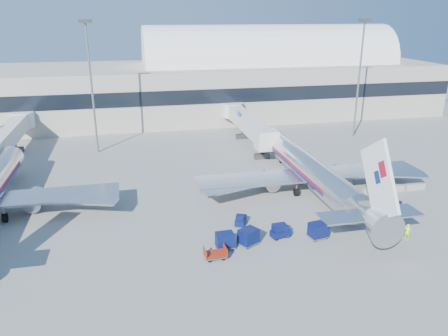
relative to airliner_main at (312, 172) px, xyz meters
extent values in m
plane|color=gray|center=(-10.00, -4.51, -2.93)|extent=(260.00, 260.00, 0.00)
cube|color=#B2AA9E|center=(-35.00, 51.49, 3.07)|extent=(170.00, 28.00, 12.00)
cube|color=black|center=(-35.00, 37.54, 4.07)|extent=(170.00, 0.40, 3.00)
cylinder|color=white|center=(10.00, 51.49, 9.07)|extent=(60.00, 18.00, 18.00)
cylinder|color=silver|center=(0.00, 1.49, -0.03)|extent=(3.80, 28.00, 3.80)
sphere|color=silver|center=(0.00, 15.49, -0.03)|extent=(3.72, 3.72, 3.72)
cone|color=silver|center=(0.00, -15.51, 0.37)|extent=(3.80, 6.00, 3.80)
cube|color=maroon|center=(0.00, 2.49, 0.22)|extent=(3.85, 20.16, 0.32)
cube|color=navy|center=(0.00, 2.49, -0.15)|extent=(3.85, 20.16, 0.32)
cube|color=white|center=(0.00, -16.01, 4.77)|extent=(0.35, 7.79, 8.74)
cube|color=silver|center=(0.00, -15.01, 0.57)|extent=(11.00, 3.00, 0.18)
cube|color=silver|center=(0.00, 0.49, -0.63)|extent=(32.00, 5.00, 0.28)
cylinder|color=#B7B7BC|center=(-5.50, 1.99, -1.58)|extent=(2.10, 3.80, 2.10)
cylinder|color=#B7B7BC|center=(5.50, 1.99, -1.58)|extent=(2.10, 3.80, 2.10)
cylinder|color=black|center=(0.00, 12.49, -2.48)|extent=(0.40, 0.90, 0.90)
sphere|color=silver|center=(-42.00, 15.49, -0.03)|extent=(3.72, 3.72, 3.72)
cylinder|color=#B7B7BC|center=(-36.50, 1.99, -1.58)|extent=(2.10, 3.80, 2.10)
cylinder|color=black|center=(-42.00, 12.49, -2.48)|extent=(0.40, 0.90, 0.90)
cube|color=silver|center=(-2.40, 25.49, 1.07)|extent=(2.70, 24.00, 2.70)
cube|color=silver|center=(-2.40, 13.29, 1.07)|extent=(3.40, 3.20, 3.20)
cylinder|color=silver|center=(-2.40, 36.99, 1.07)|extent=(4.40, 4.40, 3.00)
cube|color=#2D2D30|center=(-2.40, 15.49, -1.13)|extent=(0.50, 0.50, 3.00)
cube|color=#2D2D30|center=(-2.40, 15.49, -2.48)|extent=(2.60, 1.00, 0.90)
cube|color=#2D2D30|center=(-2.40, 28.49, -1.13)|extent=(0.50, 0.50, 3.00)
cube|color=#2D2D30|center=(-2.40, 28.49, -2.48)|extent=(2.60, 1.00, 0.90)
cube|color=#1C409D|center=(-4.00, 25.49, 2.87)|extent=(0.12, 1.40, 0.90)
cube|color=silver|center=(-44.40, 25.49, 1.07)|extent=(2.70, 24.00, 2.70)
cylinder|color=silver|center=(-44.40, 36.99, 1.07)|extent=(4.40, 4.40, 3.00)
cube|color=#2D2D30|center=(-44.40, 28.49, -1.13)|extent=(0.50, 0.50, 3.00)
cube|color=#2D2D30|center=(-44.40, 28.49, -2.48)|extent=(2.60, 1.00, 0.90)
cylinder|color=slate|center=(-30.00, 25.49, 8.07)|extent=(0.36, 0.36, 22.00)
cube|color=#2D2D30|center=(-30.00, 25.49, 19.37)|extent=(2.00, 1.20, 0.60)
cylinder|color=slate|center=(20.00, 25.49, 8.07)|extent=(0.36, 0.36, 22.00)
cube|color=#2D2D30|center=(20.00, 25.49, 19.37)|extent=(2.00, 1.20, 0.60)
cube|color=#9E9E96|center=(8.00, -2.51, -2.48)|extent=(3.00, 0.55, 0.90)
cube|color=#9E9E96|center=(11.30, -2.51, -2.48)|extent=(3.00, 0.55, 0.90)
cube|color=#9E9E96|center=(14.60, -2.51, -2.48)|extent=(3.00, 0.55, 0.90)
cube|color=#091145|center=(-8.60, -11.66, -2.41)|extent=(2.36, 1.53, 0.71)
cube|color=#091145|center=(-9.06, -11.76, -1.84)|extent=(1.04, 1.11, 0.66)
cylinder|color=black|center=(-7.95, -11.08, -2.66)|extent=(0.56, 0.32, 0.53)
cube|color=#091145|center=(0.83, -8.56, -2.40)|extent=(2.45, 1.82, 0.72)
cube|color=#091145|center=(0.38, -8.38, -1.83)|extent=(1.15, 1.20, 0.67)
cylinder|color=black|center=(1.70, -8.43, -2.66)|extent=(0.57, 0.39, 0.54)
cube|color=#091145|center=(-12.10, -7.61, -2.42)|extent=(1.89, 2.39, 0.70)
cube|color=#091145|center=(-12.30, -8.03, -1.86)|extent=(1.20, 1.16, 0.65)
cylinder|color=black|center=(-12.16, -6.76, -2.67)|extent=(0.41, 0.56, 0.52)
cube|color=#091145|center=(-8.62, -11.49, -2.09)|extent=(1.65, 1.32, 1.27)
cube|color=slate|center=(-8.62, -11.49, -2.73)|extent=(1.74, 1.37, 0.09)
cylinder|color=black|center=(-8.04, -10.97, -2.75)|extent=(0.36, 0.16, 0.35)
cube|color=#091145|center=(-12.50, -12.44, -1.90)|extent=(2.44, 2.28, 1.57)
cube|color=slate|center=(-12.50, -12.44, -2.69)|extent=(2.56, 2.38, 0.11)
cylinder|color=black|center=(-12.14, -11.55, -2.71)|extent=(0.46, 0.36, 0.43)
cube|color=#091145|center=(-15.12, -12.62, -1.94)|extent=(1.92, 1.52, 1.50)
cube|color=slate|center=(-15.12, -12.62, -2.70)|extent=(2.02, 1.58, 0.10)
cylinder|color=black|center=(-14.42, -12.03, -2.72)|extent=(0.42, 0.18, 0.41)
cube|color=#091145|center=(-4.59, -12.67, -1.92)|extent=(2.15, 1.81, 1.54)
cube|color=slate|center=(-4.59, -12.67, -2.69)|extent=(2.27, 1.89, 0.11)
cylinder|color=black|center=(-3.97, -11.95, -2.71)|extent=(0.45, 0.25, 0.42)
cube|color=#091145|center=(6.78, -9.25, -1.93)|extent=(2.39, 2.28, 1.52)
cube|color=slate|center=(6.78, -9.25, -2.70)|extent=(2.51, 2.38, 0.11)
cylinder|color=black|center=(7.71, -9.19, -2.72)|extent=(0.44, 0.37, 0.42)
cube|color=slate|center=(-16.53, -14.44, -2.57)|extent=(2.29, 1.62, 0.12)
cube|color=maroon|center=(-16.53, -14.44, -2.37)|extent=(2.30, 1.67, 0.08)
cylinder|color=black|center=(-15.85, -13.86, -2.72)|extent=(0.41, 0.18, 0.40)
imported|color=#AFFF1A|center=(4.86, -15.02, -2.00)|extent=(0.80, 0.76, 1.85)
camera|label=1|loc=(-23.98, -52.43, 20.60)|focal=35.00mm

